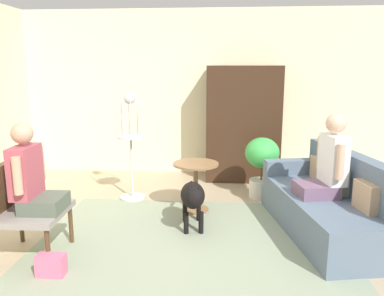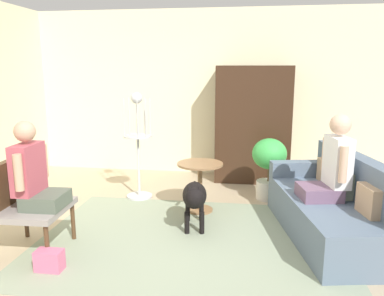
{
  "view_description": "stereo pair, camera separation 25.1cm",
  "coord_description": "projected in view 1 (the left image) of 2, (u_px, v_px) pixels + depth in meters",
  "views": [
    {
      "loc": [
        0.25,
        -3.7,
        1.79
      ],
      "look_at": [
        -0.05,
        0.09,
        1.0
      ],
      "focal_mm": 35.67,
      "sensor_mm": 36.0,
      "label": 1
    },
    {
      "loc": [
        0.5,
        -3.67,
        1.79
      ],
      "look_at": [
        -0.05,
        0.09,
        1.0
      ],
      "focal_mm": 35.67,
      "sensor_mm": 36.0,
      "label": 2
    }
  ],
  "objects": [
    {
      "name": "person_on_couch",
      "position": [
        328.0,
        163.0,
        4.08
      ],
      "size": [
        0.53,
        0.53,
        0.9
      ],
      "color": "#6B506A"
    },
    {
      "name": "ground_plane",
      "position": [
        196.0,
        243.0,
        3.99
      ],
      "size": [
        7.49,
        7.49,
        0.0
      ],
      "primitive_type": "plane",
      "color": "tan"
    },
    {
      "name": "bird_cage_stand",
      "position": [
        131.0,
        147.0,
        5.21
      ],
      "size": [
        0.39,
        0.39,
        1.48
      ],
      "color": "silver",
      "rests_on": "ground"
    },
    {
      "name": "armoire_cabinet",
      "position": [
        243.0,
        124.0,
        6.13
      ],
      "size": [
        1.17,
        0.56,
        1.84
      ],
      "primitive_type": "cube",
      "color": "#382316",
      "rests_on": "ground"
    },
    {
      "name": "couch",
      "position": [
        328.0,
        205.0,
        4.21
      ],
      "size": [
        1.15,
        2.03,
        0.89
      ],
      "color": "slate",
      "rests_on": "ground"
    },
    {
      "name": "round_end_table",
      "position": [
        196.0,
        179.0,
        4.81
      ],
      "size": [
        0.58,
        0.58,
        0.63
      ],
      "color": "olive",
      "rests_on": "ground"
    },
    {
      "name": "person_on_armchair",
      "position": [
        31.0,
        176.0,
        3.57
      ],
      "size": [
        0.45,
        0.54,
        0.84
      ],
      "color": "#525D4F"
    },
    {
      "name": "dog",
      "position": [
        193.0,
        197.0,
        4.27
      ],
      "size": [
        0.34,
        0.84,
        0.6
      ],
      "color": "black",
      "rests_on": "ground"
    },
    {
      "name": "back_wall",
      "position": [
        207.0,
        93.0,
        6.49
      ],
      "size": [
        6.84,
        0.12,
        2.76
      ],
      "primitive_type": "cube",
      "color": "beige",
      "rests_on": "ground"
    },
    {
      "name": "potted_plant",
      "position": [
        262.0,
        161.0,
        5.31
      ],
      "size": [
        0.47,
        0.47,
        0.86
      ],
      "color": "beige",
      "rests_on": "ground"
    },
    {
      "name": "armchair",
      "position": [
        18.0,
        203.0,
        3.63
      ],
      "size": [
        0.65,
        0.69,
        0.9
      ],
      "color": "#4C331E",
      "rests_on": "ground"
    },
    {
      "name": "area_rug",
      "position": [
        191.0,
        240.0,
        4.05
      ],
      "size": [
        3.2,
        2.4,
        0.01
      ],
      "primitive_type": "cube",
      "color": "gray",
      "rests_on": "ground"
    },
    {
      "name": "handbag",
      "position": [
        51.0,
        265.0,
        3.35
      ],
      "size": [
        0.24,
        0.14,
        0.19
      ],
      "primitive_type": "cube",
      "color": "#D8668C",
      "rests_on": "ground"
    }
  ]
}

